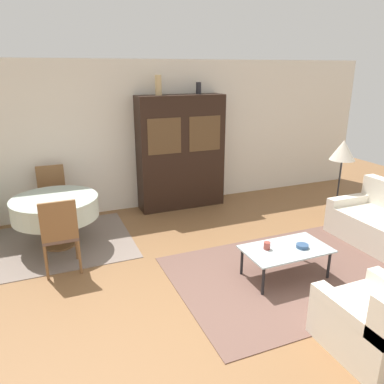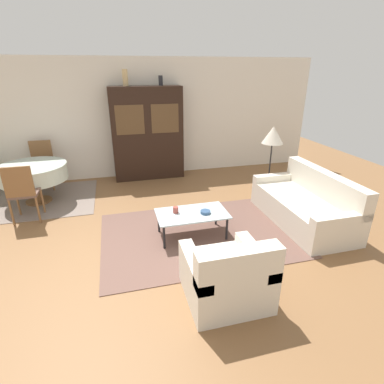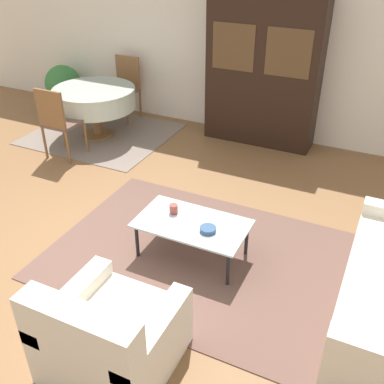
% 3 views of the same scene
% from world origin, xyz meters
% --- Properties ---
extents(ground_plane, '(14.00, 14.00, 0.00)m').
position_xyz_m(ground_plane, '(0.00, 0.00, 0.00)').
color(ground_plane, brown).
extents(wall_back, '(10.00, 0.06, 2.70)m').
position_xyz_m(wall_back, '(0.00, 3.63, 1.35)').
color(wall_back, silver).
rests_on(wall_back, ground_plane).
extents(area_rug, '(3.00, 2.13, 0.01)m').
position_xyz_m(area_rug, '(1.18, 0.41, 0.01)').
color(area_rug, brown).
rests_on(area_rug, ground_plane).
extents(dining_rug, '(2.09, 1.83, 0.01)m').
position_xyz_m(dining_rug, '(-1.52, 2.50, 0.01)').
color(dining_rug, gray).
rests_on(dining_rug, ground_plane).
extents(armchair, '(0.89, 0.87, 0.84)m').
position_xyz_m(armchair, '(1.09, -1.04, 0.31)').
color(armchair, silver).
rests_on(armchair, ground_plane).
extents(coffee_table, '(1.09, 0.62, 0.39)m').
position_xyz_m(coffee_table, '(1.07, 0.40, 0.37)').
color(coffee_table, black).
rests_on(coffee_table, area_rug).
extents(display_cabinet, '(1.61, 0.46, 2.10)m').
position_xyz_m(display_cabinet, '(0.78, 3.36, 1.05)').
color(display_cabinet, black).
rests_on(display_cabinet, ground_plane).
extents(dining_table, '(1.24, 1.24, 0.75)m').
position_xyz_m(dining_table, '(-1.53, 2.43, 0.61)').
color(dining_table, brown).
rests_on(dining_table, dining_rug).
extents(dining_chair_near, '(0.44, 0.44, 1.01)m').
position_xyz_m(dining_chair_near, '(-1.53, 1.59, 0.58)').
color(dining_chair_near, brown).
rests_on(dining_chair_near, dining_rug).
extents(dining_chair_far, '(0.44, 0.44, 1.01)m').
position_xyz_m(dining_chair_far, '(-1.53, 3.28, 0.58)').
color(dining_chair_far, brown).
rests_on(dining_chair_far, dining_rug).
extents(floor_lamp, '(0.42, 0.42, 1.41)m').
position_xyz_m(floor_lamp, '(3.04, 1.67, 1.20)').
color(floor_lamp, black).
rests_on(floor_lamp, ground_plane).
extents(cup, '(0.08, 0.08, 0.09)m').
position_xyz_m(cup, '(0.83, 0.48, 0.45)').
color(cup, '#9E4238').
rests_on(cup, coffee_table).
extents(bowl, '(0.15, 0.15, 0.04)m').
position_xyz_m(bowl, '(1.26, 0.34, 0.42)').
color(bowl, '#33517A').
rests_on(bowl, coffee_table).
extents(vase_tall, '(0.11, 0.11, 0.34)m').
position_xyz_m(vase_tall, '(0.38, 3.36, 2.27)').
color(vase_tall, tan).
rests_on(vase_tall, display_cabinet).
extents(vase_short, '(0.09, 0.09, 0.21)m').
position_xyz_m(vase_short, '(1.13, 3.36, 2.20)').
color(vase_short, '#232328').
rests_on(vase_short, display_cabinet).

